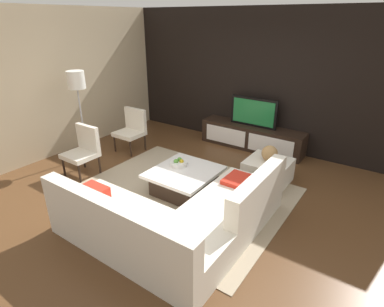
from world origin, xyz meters
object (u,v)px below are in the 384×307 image
television (254,112)px  ottoman (268,171)px  coffee_table (184,181)px  floor_lamp (77,86)px  fruit_bowl (179,163)px  sectional_couch (176,219)px  accent_chair_near (84,148)px  accent_chair_far (132,127)px  media_console (252,137)px  decorative_ball (270,153)px

television → ottoman: size_ratio=1.43×
coffee_table → floor_lamp: bearing=-179.0°
television → fruit_bowl: size_ratio=3.58×
sectional_couch → fruit_bowl: (-0.77, 1.08, 0.15)m
television → ottoman: 1.62m
coffee_table → fruit_bowl: size_ratio=3.73×
coffee_table → floor_lamp: 2.69m
accent_chair_near → fruit_bowl: 1.76m
accent_chair_far → sectional_couch: bearing=-24.3°
media_console → ottoman: size_ratio=3.16×
media_console → floor_lamp: floor_lamp is taller
television → decorative_ball: 1.53m
sectional_couch → coffee_table: 1.15m
coffee_table → fruit_bowl: bearing=150.9°
sectional_couch → decorative_ball: bearing=79.6°
media_console → coffee_table: bearing=-92.5°
accent_chair_far → fruit_bowl: bearing=-11.0°
media_console → floor_lamp: bearing=-136.8°
fruit_bowl → decorative_ball: bearing=40.2°
sectional_couch → fruit_bowl: sectional_couch is taller
coffee_table → accent_chair_far: bearing=157.4°
decorative_ball → television: bearing=125.2°
television → accent_chair_far: size_ratio=1.15×
coffee_table → decorative_ball: decorative_ball is taller
media_console → accent_chair_near: size_ratio=2.54×
sectional_couch → fruit_bowl: 1.33m
coffee_table → fruit_bowl: fruit_bowl is taller
media_console → sectional_couch: size_ratio=0.96×
ottoman → accent_chair_far: (-2.90, -0.26, 0.29)m
television → accent_chair_near: 3.39m
sectional_couch → floor_lamp: (-2.98, 0.94, 1.16)m
television → floor_lamp: 3.48m
coffee_table → sectional_couch: bearing=-58.8°
accent_chair_far → decorative_ball: bearing=16.1°
accent_chair_near → accent_chair_far: same height
coffee_table → ottoman: ottoman is taller
coffee_table → decorative_ball: bearing=47.8°
coffee_table → ottoman: 1.44m
sectional_couch → ottoman: sectional_couch is taller
sectional_couch → accent_chair_near: (-2.44, 0.51, 0.21)m
floor_lamp → fruit_bowl: size_ratio=6.10×
ottoman → decorative_ball: decorative_ball is taller
sectional_couch → fruit_bowl: size_ratio=8.22×
media_console → decorative_ball: bearing=-54.8°
accent_chair_far → decorative_ball: (2.90, 0.26, 0.04)m
accent_chair_far → media_console: bearing=47.2°
television → coffee_table: television is taller
floor_lamp → ottoman: 3.75m
ottoman → accent_chair_near: bearing=-151.4°
coffee_table → fruit_bowl: (-0.18, 0.10, 0.22)m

